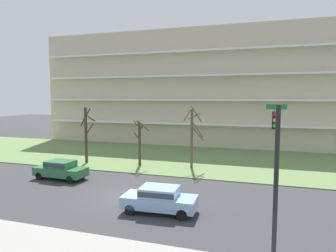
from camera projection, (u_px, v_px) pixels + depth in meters
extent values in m
plane|color=#38383A|center=(124.00, 197.00, 21.15)|extent=(160.00, 160.00, 0.00)
cube|color=#99968E|center=(45.00, 251.00, 13.56)|extent=(80.00, 4.00, 0.15)
cube|color=#66844C|center=(179.00, 158.00, 34.41)|extent=(80.00, 16.00, 0.08)
cube|color=beige|center=(203.00, 89.00, 46.01)|extent=(46.99, 10.09, 16.20)
cube|color=white|center=(195.00, 124.00, 41.26)|extent=(45.11, 0.90, 0.24)
cube|color=white|center=(195.00, 100.00, 40.96)|extent=(45.11, 0.90, 0.24)
cube|color=white|center=(195.00, 75.00, 40.65)|extent=(45.11, 0.90, 0.24)
cube|color=white|center=(195.00, 51.00, 40.34)|extent=(45.11, 0.90, 0.24)
cylinder|color=#423023|center=(86.00, 136.00, 31.44)|extent=(0.29, 0.29, 5.82)
cylinder|color=#423023|center=(84.00, 120.00, 31.50)|extent=(0.40, 0.80, 1.33)
cylinder|color=#423023|center=(90.00, 129.00, 31.82)|extent=(1.15, 0.43, 1.27)
cylinder|color=#423023|center=(90.00, 118.00, 30.93)|extent=(0.46, 1.31, 0.89)
cylinder|color=#423023|center=(88.00, 111.00, 31.44)|extent=(0.73, 0.48, 0.69)
cylinder|color=#4C3828|center=(140.00, 145.00, 30.31)|extent=(0.28, 0.28, 4.36)
cylinder|color=#4C3828|center=(136.00, 123.00, 29.87)|extent=(0.77, 0.59, 0.49)
cylinder|color=#4C3828|center=(144.00, 126.00, 29.68)|extent=(0.72, 1.29, 1.08)
cylinder|color=#4C3828|center=(140.00, 125.00, 29.83)|extent=(0.67, 0.43, 0.84)
cylinder|color=#4C3828|center=(137.00, 137.00, 29.92)|extent=(0.84, 0.35, 0.79)
cylinder|color=brown|center=(192.00, 139.00, 29.07)|extent=(0.24, 0.24, 5.72)
cylinder|color=brown|center=(187.00, 116.00, 29.15)|extent=(0.39, 1.11, 0.97)
cylinder|color=brown|center=(196.00, 114.00, 28.34)|extent=(0.86, 1.17, 1.56)
cylinder|color=brown|center=(194.00, 116.00, 29.38)|extent=(1.19, 0.28, 0.65)
cylinder|color=brown|center=(197.00, 133.00, 28.39)|extent=(1.04, 1.37, 1.54)
cylinder|color=brown|center=(198.00, 130.00, 28.45)|extent=(0.84, 1.41, 1.59)
cube|color=#8CB2E0|center=(159.00, 202.00, 18.19)|extent=(4.48, 2.02, 0.70)
cube|color=#8CB2E0|center=(159.00, 191.00, 18.13)|extent=(2.28, 1.76, 0.55)
cube|color=#2D3847|center=(159.00, 191.00, 18.13)|extent=(2.24, 1.80, 0.30)
cylinder|color=black|center=(187.00, 205.00, 18.59)|extent=(0.65, 0.25, 0.64)
cylinder|color=black|center=(182.00, 215.00, 17.07)|extent=(0.65, 0.25, 0.64)
cylinder|color=black|center=(140.00, 201.00, 19.38)|extent=(0.65, 0.25, 0.64)
cylinder|color=black|center=(130.00, 210.00, 17.86)|extent=(0.65, 0.25, 0.64)
cube|color=#2D6B3D|center=(61.00, 171.00, 25.62)|extent=(4.47, 1.97, 0.70)
cube|color=#2D6B3D|center=(60.00, 164.00, 25.56)|extent=(2.26, 1.74, 0.55)
cube|color=#2D3847|center=(60.00, 164.00, 25.56)|extent=(2.22, 1.77, 0.30)
cylinder|color=black|center=(39.00, 176.00, 25.44)|extent=(0.65, 0.24, 0.64)
cylinder|color=black|center=(53.00, 172.00, 26.92)|extent=(0.65, 0.24, 0.64)
cylinder|color=black|center=(70.00, 179.00, 24.39)|extent=(0.65, 0.24, 0.64)
cylinder|color=black|center=(82.00, 175.00, 25.86)|extent=(0.65, 0.24, 0.64)
cylinder|color=black|center=(276.00, 191.00, 11.65)|extent=(0.18, 0.18, 6.59)
cylinder|color=black|center=(276.00, 113.00, 13.62)|extent=(0.12, 4.74, 0.12)
cube|color=black|center=(275.00, 120.00, 15.63)|extent=(0.28, 0.28, 0.90)
sphere|color=red|center=(275.00, 115.00, 15.46)|extent=(0.20, 0.20, 0.20)
sphere|color=#F2A519|center=(275.00, 120.00, 15.49)|extent=(0.20, 0.20, 0.20)
sphere|color=green|center=(275.00, 126.00, 15.52)|extent=(0.20, 0.20, 0.20)
cube|color=#197238|center=(276.00, 107.00, 13.82)|extent=(0.90, 0.04, 0.24)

